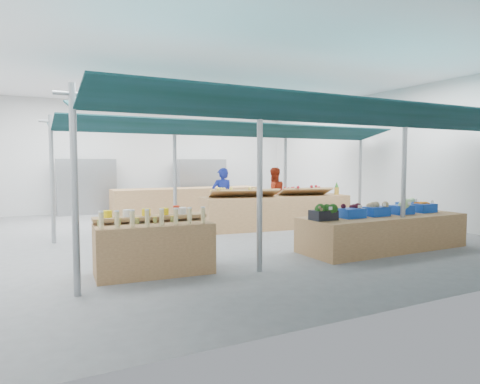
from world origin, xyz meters
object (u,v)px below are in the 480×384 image
(vendor_left, at_px, (222,197))
(vendor_right, at_px, (274,195))
(veg_counter, at_px, (383,232))
(crate_stack, at_px, (380,230))
(fruit_counter, at_px, (276,212))
(bottle_shelf, at_px, (154,246))

(vendor_left, distance_m, vendor_right, 1.80)
(vendor_left, relative_size, vendor_right, 1.00)
(veg_counter, distance_m, crate_stack, 0.66)
(veg_counter, relative_size, fruit_counter, 0.88)
(vendor_right, bearing_deg, fruit_counter, 68.34)
(veg_counter, bearing_deg, crate_stack, 49.35)
(fruit_counter, xyz_separation_m, crate_stack, (0.91, -3.13, -0.13))
(bottle_shelf, height_order, veg_counter, bottle_shelf)
(fruit_counter, bearing_deg, bottle_shelf, -137.12)
(vendor_right, bearing_deg, vendor_left, 6.95)
(crate_stack, relative_size, vendor_right, 0.38)
(crate_stack, bearing_deg, veg_counter, -130.63)
(bottle_shelf, relative_size, vendor_left, 1.16)
(bottle_shelf, height_order, fruit_counter, bottle_shelf)
(vendor_left, bearing_deg, bottle_shelf, 59.62)
(veg_counter, bearing_deg, vendor_left, 109.55)
(veg_counter, bearing_deg, vendor_right, 88.54)
(bottle_shelf, distance_m, vendor_right, 6.79)
(bottle_shelf, relative_size, fruit_counter, 0.46)
(crate_stack, relative_size, vendor_left, 0.38)
(crate_stack, bearing_deg, fruit_counter, 106.19)
(vendor_left, bearing_deg, crate_stack, 123.45)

